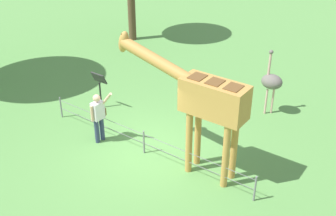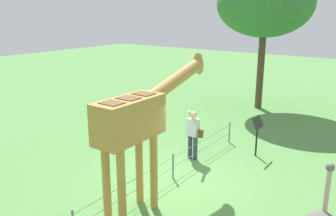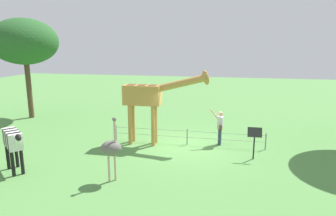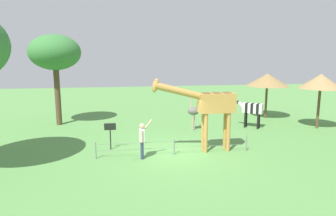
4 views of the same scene
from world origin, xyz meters
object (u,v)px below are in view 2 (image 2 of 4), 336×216
visitor (193,132)px  info_sign (257,128)px  giraffe (140,119)px  tree_northeast (265,4)px

visitor → info_sign: bearing=-47.0°
giraffe → visitor: size_ratio=2.27×
tree_northeast → info_sign: (-5.65, -2.20, -3.89)m
tree_northeast → info_sign: size_ratio=4.83×
visitor → giraffe: bearing=-170.2°
giraffe → info_sign: (4.60, -0.97, -1.27)m
giraffe → info_sign: giraffe is taller
visitor → info_sign: size_ratio=1.31×
giraffe → info_sign: bearing=-11.9°
tree_northeast → giraffe: bearing=-173.2°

